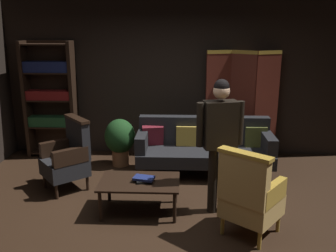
{
  "coord_description": "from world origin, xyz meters",
  "views": [
    {
      "loc": [
        0.21,
        -4.12,
        2.31
      ],
      "look_at": [
        0.0,
        0.8,
        0.95
      ],
      "focal_mm": 39.23,
      "sensor_mm": 36.0,
      "label": 1
    }
  ],
  "objects_px": {
    "velvet_couch": "(204,145)",
    "book_black_cloth": "(144,180)",
    "standing_figure": "(220,135)",
    "book_navy_cloth": "(144,178)",
    "armchair_gilt_accent": "(250,196)",
    "potted_plant": "(120,139)",
    "armchair_wing_left": "(68,156)",
    "bookshelf": "(51,97)",
    "folding_screen": "(242,104)",
    "coffee_table": "(140,184)"
  },
  "relations": [
    {
      "from": "folding_screen",
      "to": "armchair_wing_left",
      "type": "xyz_separation_m",
      "value": [
        -2.66,
        -1.41,
        -0.5
      ]
    },
    {
      "from": "folding_screen",
      "to": "book_black_cloth",
      "type": "relative_size",
      "value": 9.74
    },
    {
      "from": "folding_screen",
      "to": "armchair_gilt_accent",
      "type": "height_order",
      "value": "folding_screen"
    },
    {
      "from": "bookshelf",
      "to": "coffee_table",
      "type": "height_order",
      "value": "bookshelf"
    },
    {
      "from": "velvet_couch",
      "to": "standing_figure",
      "type": "xyz_separation_m",
      "value": [
        0.11,
        -1.29,
        0.57
      ]
    },
    {
      "from": "book_navy_cloth",
      "to": "velvet_couch",
      "type": "bearing_deg",
      "value": 58.85
    },
    {
      "from": "velvet_couch",
      "to": "coffee_table",
      "type": "distance_m",
      "value": 1.61
    },
    {
      "from": "velvet_couch",
      "to": "standing_figure",
      "type": "bearing_deg",
      "value": -85.26
    },
    {
      "from": "folding_screen",
      "to": "standing_figure",
      "type": "distance_m",
      "value": 2.1
    },
    {
      "from": "coffee_table",
      "to": "armchair_wing_left",
      "type": "relative_size",
      "value": 0.96
    },
    {
      "from": "armchair_wing_left",
      "to": "potted_plant",
      "type": "relative_size",
      "value": 1.3
    },
    {
      "from": "velvet_couch",
      "to": "book_navy_cloth",
      "type": "bearing_deg",
      "value": -121.15
    },
    {
      "from": "velvet_couch",
      "to": "book_black_cloth",
      "type": "distance_m",
      "value": 1.59
    },
    {
      "from": "velvet_couch",
      "to": "book_navy_cloth",
      "type": "xyz_separation_m",
      "value": [
        -0.82,
        -1.36,
        0.01
      ]
    },
    {
      "from": "armchair_wing_left",
      "to": "armchair_gilt_accent",
      "type": "bearing_deg",
      "value": -25.92
    },
    {
      "from": "bookshelf",
      "to": "standing_figure",
      "type": "bearing_deg",
      "value": -35.89
    },
    {
      "from": "folding_screen",
      "to": "coffee_table",
      "type": "distance_m",
      "value": 2.66
    },
    {
      "from": "bookshelf",
      "to": "coffee_table",
      "type": "relative_size",
      "value": 2.05
    },
    {
      "from": "armchair_gilt_accent",
      "to": "armchair_wing_left",
      "type": "relative_size",
      "value": 1.0
    },
    {
      "from": "velvet_couch",
      "to": "armchair_gilt_accent",
      "type": "bearing_deg",
      "value": -77.67
    },
    {
      "from": "armchair_gilt_accent",
      "to": "book_navy_cloth",
      "type": "bearing_deg",
      "value": 158.4
    },
    {
      "from": "armchair_gilt_accent",
      "to": "book_black_cloth",
      "type": "bearing_deg",
      "value": 158.4
    },
    {
      "from": "bookshelf",
      "to": "coffee_table",
      "type": "distance_m",
      "value": 2.85
    },
    {
      "from": "folding_screen",
      "to": "potted_plant",
      "type": "relative_size",
      "value": 2.37
    },
    {
      "from": "velvet_couch",
      "to": "standing_figure",
      "type": "height_order",
      "value": "standing_figure"
    },
    {
      "from": "armchair_gilt_accent",
      "to": "book_navy_cloth",
      "type": "xyz_separation_m",
      "value": [
        -1.22,
        0.48,
        -0.02
      ]
    },
    {
      "from": "folding_screen",
      "to": "bookshelf",
      "type": "height_order",
      "value": "bookshelf"
    },
    {
      "from": "folding_screen",
      "to": "armchair_wing_left",
      "type": "height_order",
      "value": "folding_screen"
    },
    {
      "from": "bookshelf",
      "to": "book_navy_cloth",
      "type": "height_order",
      "value": "bookshelf"
    },
    {
      "from": "standing_figure",
      "to": "book_navy_cloth",
      "type": "distance_m",
      "value": 1.09
    },
    {
      "from": "coffee_table",
      "to": "book_black_cloth",
      "type": "relative_size",
      "value": 5.13
    },
    {
      "from": "folding_screen",
      "to": "standing_figure",
      "type": "height_order",
      "value": "folding_screen"
    },
    {
      "from": "folding_screen",
      "to": "potted_plant",
      "type": "bearing_deg",
      "value": -167.37
    },
    {
      "from": "folding_screen",
      "to": "coffee_table",
      "type": "bearing_deg",
      "value": -127.04
    },
    {
      "from": "armchair_wing_left",
      "to": "folding_screen",
      "type": "bearing_deg",
      "value": 27.9
    },
    {
      "from": "armchair_wing_left",
      "to": "potted_plant",
      "type": "height_order",
      "value": "armchair_wing_left"
    },
    {
      "from": "folding_screen",
      "to": "book_black_cloth",
      "type": "distance_m",
      "value": 2.63
    },
    {
      "from": "book_black_cloth",
      "to": "bookshelf",
      "type": "bearing_deg",
      "value": 131.83
    },
    {
      "from": "armchair_gilt_accent",
      "to": "potted_plant",
      "type": "distance_m",
      "value": 2.77
    },
    {
      "from": "armchair_gilt_accent",
      "to": "standing_figure",
      "type": "height_order",
      "value": "standing_figure"
    },
    {
      "from": "coffee_table",
      "to": "standing_figure",
      "type": "height_order",
      "value": "standing_figure"
    },
    {
      "from": "book_navy_cloth",
      "to": "folding_screen",
      "type": "bearing_deg",
      "value": 54.24
    },
    {
      "from": "velvet_couch",
      "to": "folding_screen",
      "type": "bearing_deg",
      "value": 46.86
    },
    {
      "from": "velvet_couch",
      "to": "book_navy_cloth",
      "type": "height_order",
      "value": "velvet_couch"
    },
    {
      "from": "armchair_gilt_accent",
      "to": "bookshelf",
      "type": "bearing_deg",
      "value": 140.22
    },
    {
      "from": "armchair_wing_left",
      "to": "book_black_cloth",
      "type": "height_order",
      "value": "armchair_wing_left"
    },
    {
      "from": "armchair_gilt_accent",
      "to": "potted_plant",
      "type": "bearing_deg",
      "value": 130.57
    },
    {
      "from": "velvet_couch",
      "to": "book_black_cloth",
      "type": "height_order",
      "value": "velvet_couch"
    },
    {
      "from": "coffee_table",
      "to": "book_black_cloth",
      "type": "xyz_separation_m",
      "value": [
        0.06,
        -0.02,
        0.06
      ]
    },
    {
      "from": "folding_screen",
      "to": "velvet_couch",
      "type": "height_order",
      "value": "folding_screen"
    }
  ]
}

